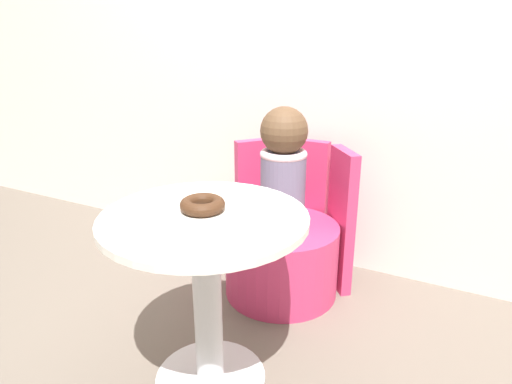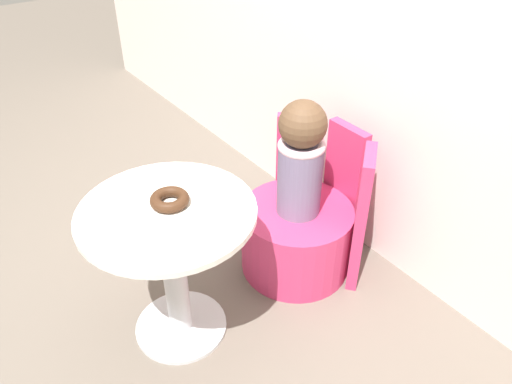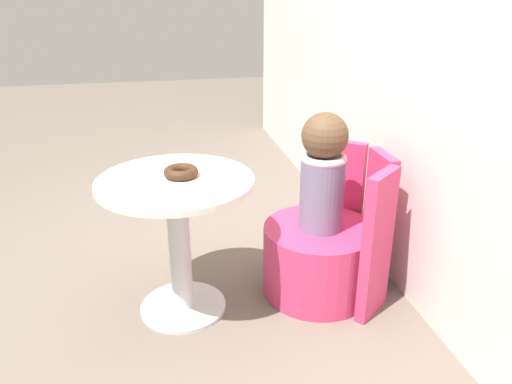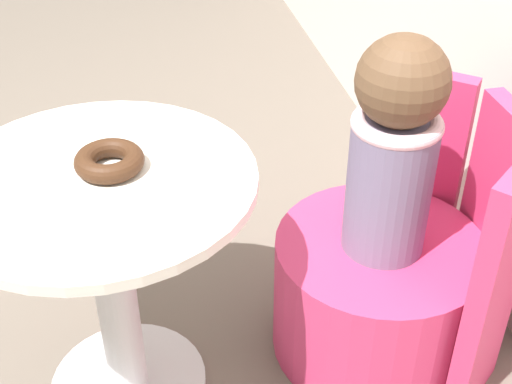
{
  "view_description": "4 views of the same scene",
  "coord_description": "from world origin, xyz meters",
  "px_view_note": "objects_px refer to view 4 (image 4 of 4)",
  "views": [
    {
      "loc": [
        0.72,
        -1.06,
        1.2
      ],
      "look_at": [
        -0.01,
        0.37,
        0.62
      ],
      "focal_mm": 32.0,
      "sensor_mm": 36.0,
      "label": 1
    },
    {
      "loc": [
        1.34,
        -0.54,
        1.74
      ],
      "look_at": [
        0.0,
        0.43,
        0.58
      ],
      "focal_mm": 35.0,
      "sensor_mm": 36.0,
      "label": 2
    },
    {
      "loc": [
        1.94,
        -0.03,
        1.4
      ],
      "look_at": [
        0.01,
        0.38,
        0.57
      ],
      "focal_mm": 35.0,
      "sensor_mm": 36.0,
      "label": 3
    },
    {
      "loc": [
        1.23,
        0.11,
        1.46
      ],
      "look_at": [
        -0.04,
        0.38,
        0.55
      ],
      "focal_mm": 50.0,
      "sensor_mm": 36.0,
      "label": 4
    }
  ],
  "objects_px": {
    "child_figure": "(394,146)",
    "donut": "(109,161)",
    "round_table": "(109,249)",
    "tub_chair": "(375,295)"
  },
  "relations": [
    {
      "from": "round_table",
      "to": "tub_chair",
      "type": "bearing_deg",
      "value": 91.32
    },
    {
      "from": "child_figure",
      "to": "donut",
      "type": "relative_size",
      "value": 3.74
    },
    {
      "from": "round_table",
      "to": "child_figure",
      "type": "bearing_deg",
      "value": 91.32
    },
    {
      "from": "round_table",
      "to": "child_figure",
      "type": "xyz_separation_m",
      "value": [
        -0.02,
        0.65,
        0.17
      ]
    },
    {
      "from": "round_table",
      "to": "child_figure",
      "type": "distance_m",
      "value": 0.68
    },
    {
      "from": "child_figure",
      "to": "donut",
      "type": "bearing_deg",
      "value": -90.66
    },
    {
      "from": "tub_chair",
      "to": "round_table",
      "type": "bearing_deg",
      "value": -88.68
    },
    {
      "from": "donut",
      "to": "tub_chair",
      "type": "bearing_deg",
      "value": 89.34
    },
    {
      "from": "donut",
      "to": "round_table",
      "type": "bearing_deg",
      "value": -50.8
    },
    {
      "from": "tub_chair",
      "to": "child_figure",
      "type": "bearing_deg",
      "value": -82.87
    }
  ]
}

